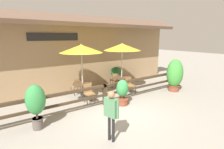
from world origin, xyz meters
The scene contains 16 objects.
ground_plane centered at (0.00, 0.00, 0.00)m, with size 60.00×60.00×0.00m, color gray.
building_facade centered at (0.00, 4.10, 2.17)m, with size 14.28×1.49×4.23m.
patio_railing centered at (0.00, 1.05, 0.70)m, with size 10.40×0.14×0.95m.
patio_umbrella_near centered at (-0.40, 2.44, 2.45)m, with size 2.04×2.04×2.67m.
dining_table_near centered at (-0.40, 2.44, 0.62)m, with size 0.95×0.95×0.77m.
chair_near_streetside centered at (-0.43, 1.74, 0.49)m, with size 0.46×0.46×0.87m.
chair_near_wallside centered at (-0.43, 3.14, 0.49)m, with size 0.44×0.44×0.87m.
patio_umbrella_middle centered at (2.02, 2.39, 2.45)m, with size 2.04×2.04×2.67m.
dining_table_middle centered at (2.02, 2.39, 0.62)m, with size 0.95×0.95×0.77m.
chair_middle_streetside centered at (2.03, 1.69, 0.49)m, with size 0.43×0.43×0.87m.
chair_middle_wallside centered at (2.04, 3.09, 0.49)m, with size 0.50×0.50×0.87m.
potted_plant_tall_tropical centered at (4.33, 0.55, 0.94)m, with size 0.95×0.86×1.81m.
potted_plant_small_flowering centered at (-2.94, 0.58, 0.92)m, with size 0.63×0.56×1.53m.
potted_plant_corner_fern centered at (0.68, 0.64, 0.58)m, with size 0.57×0.57×1.14m.
potted_plant_broad_leaf centered at (2.47, 3.55, 0.71)m, with size 0.69×0.62×1.14m.
pedestrian centered at (-1.35, -1.39, 0.99)m, with size 0.28×0.53×1.53m.
Camera 1 is at (-4.00, -5.18, 3.01)m, focal length 28.00 mm.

